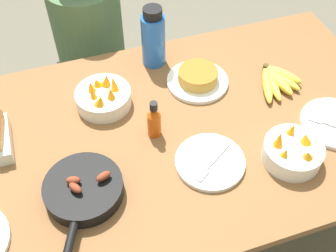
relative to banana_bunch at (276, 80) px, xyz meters
name	(u,v)px	position (x,y,z in m)	size (l,w,h in m)	color
ground_plane	(168,231)	(-0.46, -0.10, -0.75)	(14.00, 14.00, 0.00)	#666051
dining_table	(168,148)	(-0.46, -0.10, -0.11)	(1.68, 0.95, 0.73)	brown
banana_bunch	(276,80)	(0.00, 0.00, 0.00)	(0.19, 0.20, 0.04)	gold
skillet	(83,190)	(-0.78, -0.26, 0.01)	(0.24, 0.35, 0.08)	black
frittata_plate_side	(198,78)	(-0.28, 0.10, 0.01)	(0.23, 0.23, 0.06)	white
empty_plate_near_front	(334,123)	(0.10, -0.25, -0.01)	(0.23, 0.23, 0.02)	white
empty_plate_far_left	(210,162)	(-0.37, -0.27, -0.01)	(0.23, 0.23, 0.02)	white
fruit_bowl_mango	(103,97)	(-0.64, 0.10, 0.02)	(0.20, 0.20, 0.11)	white
fruit_bowl_citrus	(292,152)	(-0.12, -0.33, 0.02)	(0.19, 0.19, 0.12)	white
water_bottle	(153,38)	(-0.40, 0.27, 0.10)	(0.09, 0.09, 0.25)	blue
hot_sauce_bottle	(154,121)	(-0.51, -0.09, 0.05)	(0.05, 0.05, 0.15)	#C64C0F
person_figure	(94,63)	(-0.60, 0.62, -0.26)	(0.34, 0.34, 1.16)	black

